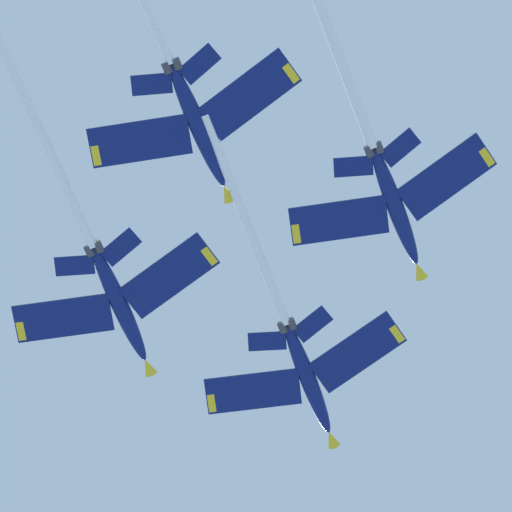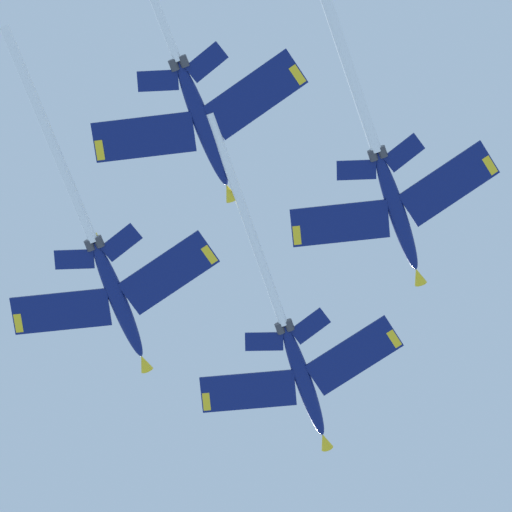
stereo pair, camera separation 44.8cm
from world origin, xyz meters
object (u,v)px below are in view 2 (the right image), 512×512
at_px(jet_lead, 290,341).
at_px(jet_slot, 190,92).
at_px(jet_left_wing, 100,257).
at_px(jet_right_wing, 377,152).

relative_size(jet_lead, jet_slot, 1.08).
bearing_deg(jet_left_wing, jet_right_wing, 47.96).
height_order(jet_left_wing, jet_right_wing, jet_right_wing).
bearing_deg(jet_lead, jet_slot, -42.53).
relative_size(jet_lead, jet_right_wing, 0.95).
bearing_deg(jet_left_wing, jet_slot, 8.29).
height_order(jet_lead, jet_right_wing, jet_lead).
relative_size(jet_right_wing, jet_slot, 1.13).
height_order(jet_right_wing, jet_slot, jet_right_wing).
relative_size(jet_left_wing, jet_slot, 1.05).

